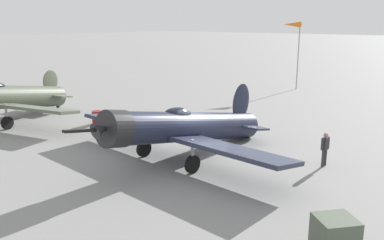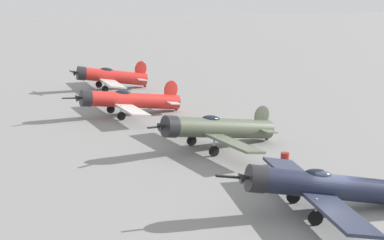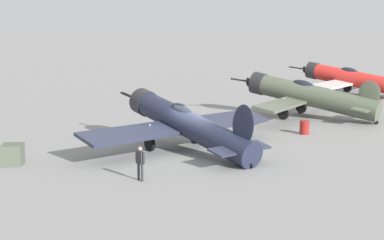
# 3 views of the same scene
# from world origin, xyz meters

# --- Properties ---
(ground_plane) EXTENTS (400.00, 400.00, 0.00)m
(ground_plane) POSITION_xyz_m (0.00, 0.00, 0.00)
(ground_plane) COLOR gray
(airplane_foreground) EXTENTS (11.74, 12.09, 3.29)m
(airplane_foreground) POSITION_xyz_m (-0.52, 0.01, 1.52)
(airplane_foreground) COLOR #1E2338
(airplane_foreground) RESTS_ON ground_plane
(airplane_mid_apron) EXTENTS (10.91, 12.29, 3.15)m
(airplane_mid_apron) POSITION_xyz_m (-3.16, 13.68, 1.63)
(airplane_mid_apron) COLOR #4C5442
(airplane_mid_apron) RESTS_ON ground_plane
(ground_crew_mechanic) EXTENTS (0.62, 0.22, 1.58)m
(ground_crew_mechanic) POSITION_xyz_m (2.85, -5.49, 0.96)
(ground_crew_mechanic) COLOR #2D2D33
(ground_crew_mechanic) RESTS_ON ground_plane
(equipment_crate) EXTENTS (1.47, 1.46, 1.06)m
(equipment_crate) POSITION_xyz_m (-3.68, -8.66, 0.53)
(equipment_crate) COLOR #4C5647
(equipment_crate) RESTS_ON ground_plane
(fuel_drum) EXTENTS (0.64, 0.64, 0.86)m
(fuel_drum) POSITION_xyz_m (0.63, 8.74, 0.43)
(fuel_drum) COLOR maroon
(fuel_drum) RESTS_ON ground_plane
(windsock_mast) EXTENTS (1.78, 1.42, 6.46)m
(windsock_mast) POSITION_xyz_m (21.21, 6.12, 5.87)
(windsock_mast) COLOR gray
(windsock_mast) RESTS_ON ground_plane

